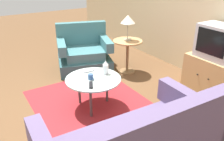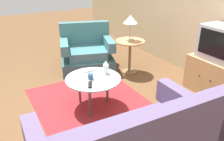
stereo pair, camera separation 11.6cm
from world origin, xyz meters
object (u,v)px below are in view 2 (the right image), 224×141
television (222,43)px  mug (91,76)px  side_table (130,50)px  tv_remote_silver (90,71)px  tv_remote_dark (90,85)px  vase (106,67)px  table_lamp (131,20)px  tv_stand (215,77)px  coffee_table (93,81)px  armchair (87,54)px

television → mug: bearing=-107.3°
side_table → tv_remote_silver: bearing=-64.3°
tv_remote_silver → mug: bearing=70.2°
tv_remote_dark → side_table: bearing=-26.8°
television → vase: 1.76m
table_lamp → tv_stand: bearing=28.0°
tv_remote_silver → side_table: bearing=-152.4°
coffee_table → tv_remote_silver: size_ratio=4.85×
coffee_table → side_table: side_table is taller
coffee_table → vase: vase is taller
tv_remote_dark → armchair: bearing=4.2°
vase → table_lamp: bearing=128.8°
side_table → television: 1.56m
vase → tv_remote_dark: size_ratio=1.10×
tv_stand → table_lamp: bearing=-152.0°
vase → mug: (0.05, -0.27, -0.06)m
television → tv_remote_dark: size_ratio=3.32×
table_lamp → tv_remote_dark: bearing=-53.2°
armchair → table_lamp: 1.10m
tv_remote_dark → tv_remote_silver: same height
side_table → tv_remote_dark: 1.54m
vase → tv_remote_silver: 0.27m
tv_remote_silver → television: bearing=157.1°
vase → tv_remote_silver: (-0.19, -0.17, -0.09)m
side_table → table_lamp: size_ratio=1.38×
tv_stand → table_lamp: (-1.35, -0.72, 0.71)m
coffee_table → tv_stand: size_ratio=0.92×
tv_stand → television: size_ratio=1.41×
television → mug: size_ratio=5.14×
mug → tv_remote_dark: bearing=-27.7°
armchair → mug: size_ratio=10.13×
side_table → tv_remote_dark: side_table is taller
television → tv_stand: bearing=-90.0°
vase → coffee_table: bearing=-80.1°
table_lamp → tv_remote_silver: size_ratio=2.86×
tv_remote_dark → coffee_table: bearing=-8.7°
television → table_lamp: bearing=-152.0°
television → table_lamp: (-1.35, -0.72, 0.17)m
side_table → mug: side_table is taller
television → armchair: bearing=-145.8°
side_table → armchair: bearing=-135.6°
mug → armchair: bearing=158.0°
armchair → coffee_table: bearing=87.1°
coffee_table → table_lamp: table_lamp is taller
coffee_table → tv_remote_silver: bearing=166.2°
coffee_table → tv_remote_dark: (0.17, -0.13, 0.05)m
vase → tv_remote_dark: 0.42m
table_lamp → armchair: bearing=-134.5°
table_lamp → tv_remote_dark: size_ratio=2.53×
vase → side_table: bearing=128.1°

